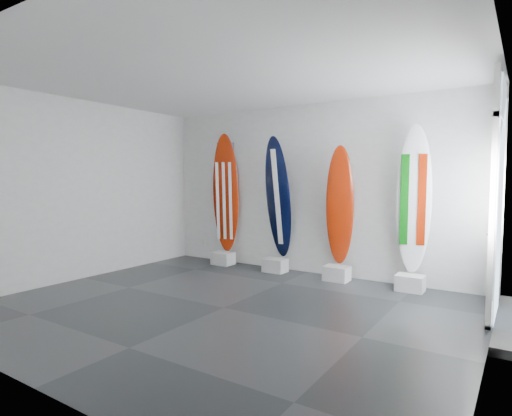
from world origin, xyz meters
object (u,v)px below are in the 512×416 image
Objects in this scene: surfboard_usa at (226,193)px; surfboard_navy at (278,198)px; surfboard_swiss at (340,206)px; surfboard_italy at (414,200)px.

surfboard_usa is 1.04× the size of surfboard_navy.
surfboard_navy is 1.19m from surfboard_swiss.
surfboard_navy is 1.11× the size of surfboard_swiss.
surfboard_italy is at bearing -19.04° from surfboard_swiss.
surfboard_navy is 0.99× the size of surfboard_italy.
surfboard_usa is 3.54m from surfboard_italy.
surfboard_usa is 1.03× the size of surfboard_italy.
surfboard_navy is at bearing -18.53° from surfboard_usa.
surfboard_navy is at bearing 160.96° from surfboard_swiss.
surfboard_swiss is (1.18, 0.00, -0.11)m from surfboard_navy.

